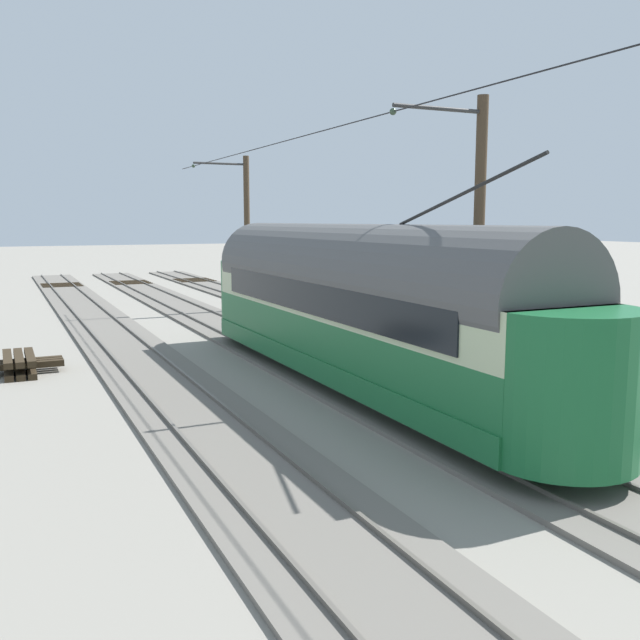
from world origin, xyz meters
TOP-DOWN VIEW (x-y plane):
  - ground_plane at (0.00, 0.00)m, footprint 220.00×220.00m
  - track_streetcar_siding at (-4.53, -0.31)m, footprint 2.80×80.00m
  - track_adjacent_siding at (0.00, -0.31)m, footprint 2.80×80.00m
  - track_third_siding at (4.53, -0.31)m, footprint 2.80×80.00m
  - vintage_streetcar at (-0.00, 2.56)m, footprint 2.65×17.36m
  - catenary_pole_foreground at (-2.45, -13.12)m, footprint 2.74×0.28m
  - catenary_pole_mid_near at (-2.45, 4.39)m, footprint 2.74×0.28m
  - overhead_wire_run at (-0.05, 3.70)m, footprint 2.54×39.02m
  - switch_stand at (-5.76, -11.86)m, footprint 0.50×0.30m
  - spare_tie_stack at (7.96, -3.11)m, footprint 2.40×2.40m

SIDE VIEW (x-z plane):
  - ground_plane at x=0.00m, z-range 0.00..0.00m
  - track_streetcar_siding at x=-4.53m, z-range -0.04..0.14m
  - track_adjacent_siding at x=0.00m, z-range -0.04..0.14m
  - track_third_siding at x=4.53m, z-range -0.04..0.14m
  - spare_tie_stack at x=7.96m, z-range 0.00..0.54m
  - switch_stand at x=-5.76m, z-range 0.08..1.32m
  - vintage_streetcar at x=0.00m, z-range -0.42..4.94m
  - catenary_pole_foreground at x=-2.45m, z-range 0.16..7.55m
  - catenary_pole_mid_near at x=-2.45m, z-range 0.16..7.55m
  - overhead_wire_run at x=-0.05m, z-range 6.76..6.94m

